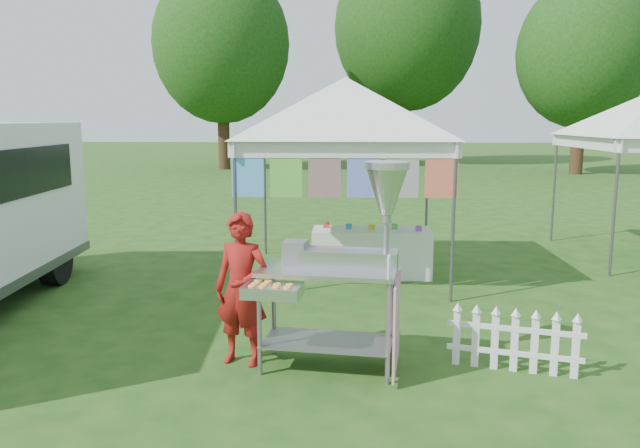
{
  "coord_description": "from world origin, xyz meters",
  "views": [
    {
      "loc": [
        0.08,
        -5.95,
        2.38
      ],
      "look_at": [
        -0.29,
        1.65,
        1.1
      ],
      "focal_mm": 35.0,
      "sensor_mm": 36.0,
      "label": 1
    }
  ],
  "objects": [
    {
      "name": "ground",
      "position": [
        0.0,
        0.0,
        0.0
      ],
      "size": [
        120.0,
        120.0,
        0.0
      ],
      "primitive_type": "plane",
      "color": "#1F4614",
      "rests_on": "ground"
    },
    {
      "name": "canopy_main",
      "position": [
        0.0,
        3.49,
        2.99
      ],
      "size": [
        4.24,
        4.24,
        3.45
      ],
      "color": "#59595E",
      "rests_on": "ground"
    },
    {
      "name": "tree_left",
      "position": [
        -6.0,
        24.0,
        5.83
      ],
      "size": [
        6.4,
        6.4,
        9.53
      ],
      "color": "#322212",
      "rests_on": "ground"
    },
    {
      "name": "tree_mid",
      "position": [
        3.0,
        28.0,
        7.14
      ],
      "size": [
        7.6,
        7.6,
        11.52
      ],
      "color": "#322212",
      "rests_on": "ground"
    },
    {
      "name": "tree_right",
      "position": [
        10.0,
        22.0,
        5.18
      ],
      "size": [
        5.6,
        5.6,
        8.42
      ],
      "color": "#322212",
      "rests_on": "ground"
    },
    {
      "name": "donut_cart",
      "position": [
        0.08,
        -0.25,
        1.18
      ],
      "size": [
        1.53,
        0.95,
        2.0
      ],
      "rotation": [
        0.0,
        0.0,
        -0.13
      ],
      "color": "gray",
      "rests_on": "ground"
    },
    {
      "name": "vendor",
      "position": [
        -0.96,
        -0.13,
        0.75
      ],
      "size": [
        0.62,
        0.49,
        1.5
      ],
      "primitive_type": "imported",
      "rotation": [
        0.0,
        0.0,
        -0.26
      ],
      "color": "maroon",
      "rests_on": "ground"
    },
    {
      "name": "picket_fence",
      "position": [
        1.65,
        -0.22,
        0.29
      ],
      "size": [
        1.22,
        0.36,
        0.56
      ],
      "rotation": [
        0.0,
        0.0,
        -0.27
      ],
      "color": "white",
      "rests_on": "ground"
    },
    {
      "name": "display_table",
      "position": [
        0.42,
        3.46,
        0.36
      ],
      "size": [
        1.8,
        0.7,
        0.72
      ],
      "primitive_type": "cube",
      "color": "white",
      "rests_on": "ground"
    }
  ]
}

